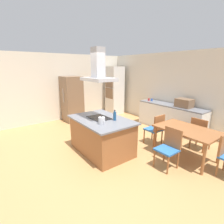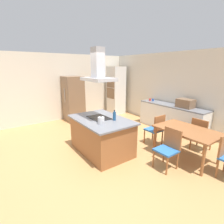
# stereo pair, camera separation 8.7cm
# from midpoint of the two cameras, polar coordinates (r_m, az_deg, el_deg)

# --- Properties ---
(ground) EXTENTS (16.00, 16.00, 0.00)m
(ground) POSITION_cam_midpoint_polar(r_m,az_deg,el_deg) (5.53, 10.40, -8.52)
(ground) COLOR tan
(wall_back) EXTENTS (7.20, 0.10, 2.70)m
(wall_back) POSITION_cam_midpoint_polar(r_m,az_deg,el_deg) (6.52, 21.86, 6.59)
(wall_back) COLOR beige
(wall_back) RESTS_ON ground
(wall_left) EXTENTS (0.10, 8.80, 2.70)m
(wall_left) POSITION_cam_midpoint_polar(r_m,az_deg,el_deg) (7.68, -10.81, 8.50)
(wall_left) COLOR beige
(wall_left) RESTS_ON ground
(kitchen_island) EXTENTS (1.71, 1.13, 0.90)m
(kitchen_island) POSITION_cam_midpoint_polar(r_m,az_deg,el_deg) (4.46, -3.03, -7.80)
(kitchen_island) COLOR #995B33
(kitchen_island) RESTS_ON ground
(cooktop) EXTENTS (0.60, 0.44, 0.01)m
(cooktop) POSITION_cam_midpoint_polar(r_m,az_deg,el_deg) (4.39, -3.85, -1.91)
(cooktop) COLOR black
(cooktop) RESTS_ON kitchen_island
(tea_kettle) EXTENTS (0.21, 0.16, 0.19)m
(tea_kettle) POSITION_cam_midpoint_polar(r_m,az_deg,el_deg) (3.91, -3.04, -2.88)
(tea_kettle) COLOR silver
(tea_kettle) RESTS_ON kitchen_island
(olive_oil_bottle) EXTENTS (0.08, 0.08, 0.26)m
(olive_oil_bottle) POSITION_cam_midpoint_polar(r_m,az_deg,el_deg) (4.15, 1.42, -1.36)
(olive_oil_bottle) COLOR navy
(olive_oil_bottle) RESTS_ON kitchen_island
(back_counter) EXTENTS (2.45, 0.62, 0.90)m
(back_counter) POSITION_cam_midpoint_polar(r_m,az_deg,el_deg) (6.36, 19.76, -1.72)
(back_counter) COLOR silver
(back_counter) RESTS_ON ground
(countertop_microwave) EXTENTS (0.50, 0.38, 0.28)m
(countertop_microwave) POSITION_cam_midpoint_polar(r_m,az_deg,el_deg) (5.98, 23.92, 2.69)
(countertop_microwave) COLOR brown
(countertop_microwave) RESTS_ON back_counter
(coffee_mug_red) EXTENTS (0.08, 0.08, 0.09)m
(coffee_mug_red) POSITION_cam_midpoint_polar(r_m,az_deg,el_deg) (6.78, 13.06, 4.09)
(coffee_mug_red) COLOR red
(coffee_mug_red) RESTS_ON back_counter
(coffee_mug_blue) EXTENTS (0.08, 0.08, 0.09)m
(coffee_mug_blue) POSITION_cam_midpoint_polar(r_m,az_deg,el_deg) (6.74, 14.01, 3.98)
(coffee_mug_blue) COLOR #2D56B2
(coffee_mug_blue) RESTS_ON back_counter
(wall_oven_stack) EXTENTS (0.70, 0.66, 2.20)m
(wall_oven_stack) POSITION_cam_midpoint_polar(r_m,az_deg,el_deg) (8.08, 1.68, 7.29)
(wall_oven_stack) COLOR silver
(wall_oven_stack) RESTS_ON ground
(refrigerator) EXTENTS (0.80, 0.73, 1.82)m
(refrigerator) POSITION_cam_midpoint_polar(r_m,az_deg,el_deg) (7.12, -12.58, 4.34)
(refrigerator) COLOR brown
(refrigerator) RESTS_ON ground
(dining_table) EXTENTS (1.40, 0.90, 0.75)m
(dining_table) POSITION_cam_midpoint_polar(r_m,az_deg,el_deg) (4.44, 24.47, -6.34)
(dining_table) COLOR #995B33
(dining_table) RESTS_ON ground
(chair_at_left_end) EXTENTS (0.42, 0.42, 0.89)m
(chair_at_left_end) POSITION_cam_midpoint_polar(r_m,az_deg,el_deg) (4.97, 15.18, -5.21)
(chair_at_left_end) COLOR #2D6BB7
(chair_at_left_end) RESTS_ON ground
(chair_facing_island) EXTENTS (0.42, 0.42, 0.89)m
(chair_facing_island) POSITION_cam_midpoint_polar(r_m,az_deg,el_deg) (3.98, 19.25, -10.79)
(chair_facing_island) COLOR #2D6BB7
(chair_facing_island) RESTS_ON ground
(chair_facing_back_wall) EXTENTS (0.42, 0.42, 0.89)m
(chair_facing_back_wall) POSITION_cam_midpoint_polar(r_m,az_deg,el_deg) (5.06, 28.13, -6.18)
(chair_facing_back_wall) COLOR #2D6BB7
(chair_facing_back_wall) RESTS_ON ground
(range_hood) EXTENTS (0.90, 0.55, 0.78)m
(range_hood) POSITION_cam_midpoint_polar(r_m,az_deg,el_deg) (4.21, -4.14, 13.88)
(range_hood) COLOR #ADADB2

